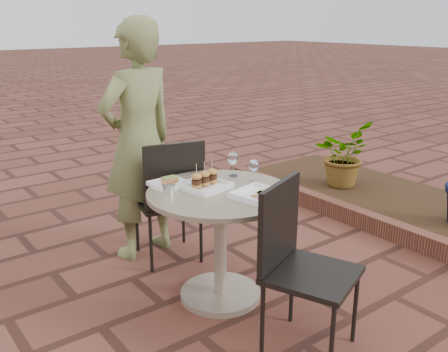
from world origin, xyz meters
TOP-DOWN VIEW (x-y plane):
  - ground at (0.00, 0.00)m, footprint 60.00×60.00m
  - cafe_table at (-0.07, -0.14)m, footprint 0.90×0.90m
  - chair_far at (-0.05, 0.47)m, footprint 0.53×0.53m
  - chair_near at (-0.04, -0.78)m, footprint 0.57×0.57m
  - diner at (-0.14, 0.75)m, footprint 0.70×0.52m
  - plate_salmon at (-0.26, 0.12)m, footprint 0.23×0.23m
  - plate_sliders at (-0.11, -0.04)m, footprint 0.31×0.31m
  - plate_tuna at (0.05, -0.37)m, footprint 0.32×0.32m
  - wine_glass_right at (0.21, -0.13)m, footprint 0.06×0.06m
  - wine_glass_mid at (0.19, 0.06)m, footprint 0.07×0.07m
  - wine_glass_far at (0.18, 0.05)m, footprint 0.07×0.07m
  - steel_ramekin at (-0.35, -0.00)m, footprint 0.09×0.09m
  - cutlery_set at (0.21, -0.32)m, footprint 0.12×0.21m
  - planter_curb at (1.60, 0.30)m, footprint 0.12×3.00m
  - mulch_bed at (2.30, 0.30)m, footprint 1.30×3.00m
  - potted_plant_a at (2.23, 0.80)m, footprint 0.75×0.71m

SIDE VIEW (x-z plane):
  - ground at x=0.00m, z-range 0.00..0.00m
  - mulch_bed at x=2.30m, z-range 0.00..0.06m
  - planter_curb at x=1.60m, z-range 0.00..0.15m
  - potted_plant_a at x=2.23m, z-range 0.06..0.72m
  - cafe_table at x=-0.07m, z-range 0.12..0.85m
  - chair_far at x=-0.05m, z-range 0.08..1.01m
  - chair_near at x=-0.04m, z-range 0.08..1.01m
  - cutlery_set at x=0.21m, z-range 0.73..0.73m
  - plate_tuna at x=0.05m, z-range 0.73..0.76m
  - plate_salmon at x=-0.26m, z-range 0.72..0.78m
  - steel_ramekin at x=-0.35m, z-range 0.73..0.78m
  - plate_sliders at x=-0.11m, z-range 0.68..0.85m
  - wine_glass_right at x=0.21m, z-range 0.76..0.91m
  - wine_glass_far at x=0.18m, z-range 0.76..0.93m
  - wine_glass_mid at x=0.19m, z-range 0.76..0.93m
  - diner at x=-0.14m, z-range 0.00..1.76m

